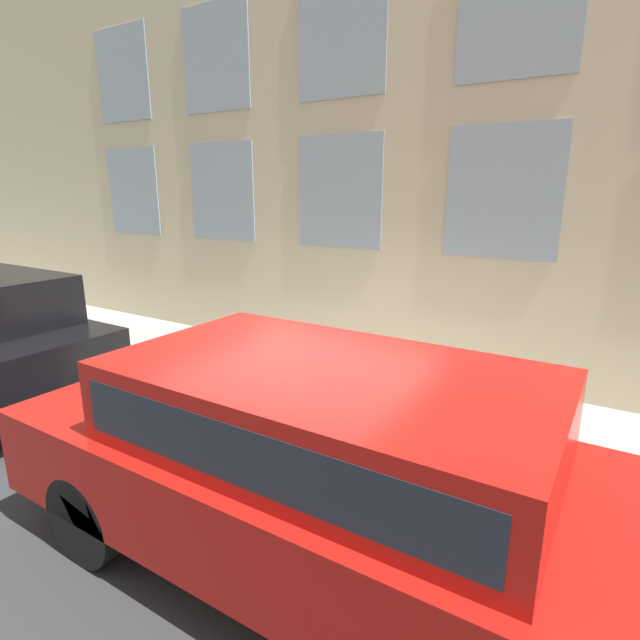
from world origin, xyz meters
name	(u,v)px	position (x,y,z in m)	size (l,w,h in m)	color
ground_plane	(304,455)	(0.00, 0.00, 0.00)	(80.00, 80.00, 0.00)	#2D2D30
sidewalk	(364,404)	(1.49, 0.00, 0.06)	(2.98, 60.00, 0.13)	#9E9B93
building_facade	(421,123)	(3.12, 0.00, 3.87)	(0.33, 40.00, 7.74)	#C6B793
fire_hydrant	(346,398)	(0.62, -0.20, 0.51)	(0.34, 0.45, 0.76)	gray
person	(296,362)	(0.79, 0.66, 0.77)	(0.26, 0.17, 1.07)	#232328
parked_truck_red_near	(318,454)	(-1.39, -1.07, 1.01)	(2.04, 5.08, 1.73)	black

